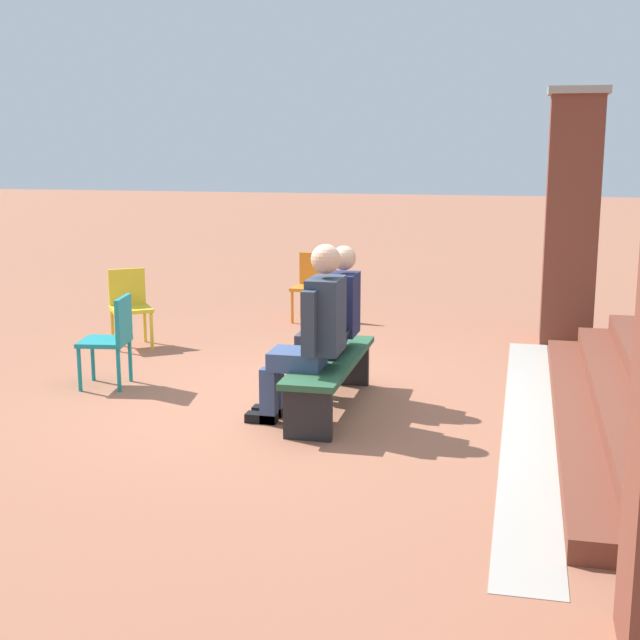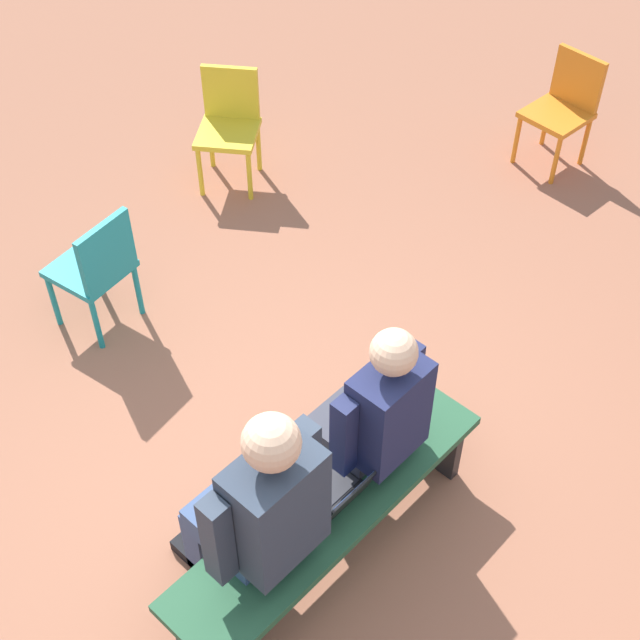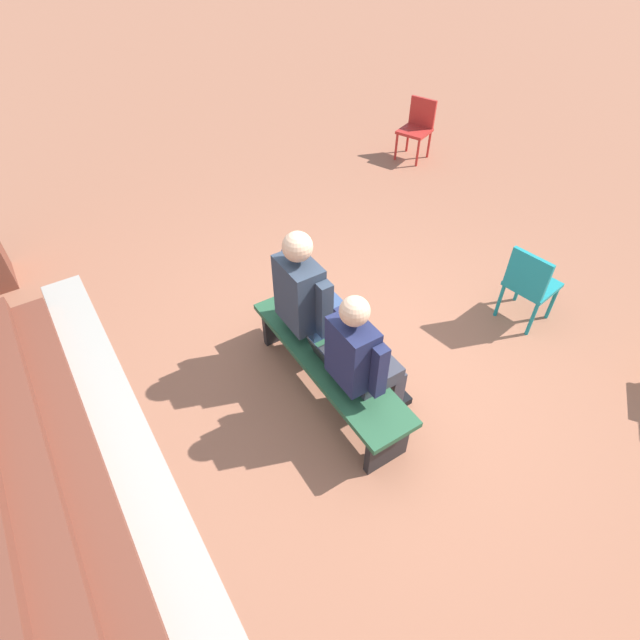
{
  "view_description": "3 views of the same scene",
  "coord_description": "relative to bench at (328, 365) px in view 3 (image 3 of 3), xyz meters",
  "views": [
    {
      "loc": [
        7.09,
        1.92,
        2.24
      ],
      "look_at": [
        0.38,
        0.37,
        0.84
      ],
      "focal_mm": 50.0,
      "sensor_mm": 36.0,
      "label": 1
    },
    {
      "loc": [
        1.74,
        1.92,
        4.01
      ],
      "look_at": [
        -0.41,
        -0.09,
        1.02
      ],
      "focal_mm": 50.0,
      "sensor_mm": 36.0,
      "label": 2
    },
    {
      "loc": [
        -2.22,
        1.92,
        3.45
      ],
      "look_at": [
        0.2,
        0.36,
        0.72
      ],
      "focal_mm": 28.0,
      "sensor_mm": 36.0,
      "label": 3
    }
  ],
  "objects": [
    {
      "name": "person_student",
      "position": [
        -0.35,
        -0.07,
        0.37
      ],
      "size": [
        0.55,
        0.69,
        1.35
      ],
      "color": "#383842",
      "rests_on": "ground"
    },
    {
      "name": "person_adult",
      "position": [
        0.37,
        -0.07,
        0.4
      ],
      "size": [
        0.6,
        0.76,
        1.44
      ],
      "color": "#384C75",
      "rests_on": "ground"
    },
    {
      "name": "bench",
      "position": [
        0.0,
        0.0,
        0.0
      ],
      "size": [
        1.8,
        0.44,
        0.45
      ],
      "color": "#285638",
      "rests_on": "ground"
    },
    {
      "name": "concrete_strip",
      "position": [
        -0.0,
        1.63,
        -0.35
      ],
      "size": [
        5.74,
        0.4,
        0.01
      ],
      "primitive_type": "cube",
      "color": "#A8A399",
      "rests_on": "ground"
    },
    {
      "name": "brick_steps",
      "position": [
        -0.0,
        2.38,
        -0.18
      ],
      "size": [
        4.94,
        0.9,
        0.45
      ],
      "color": "brown",
      "rests_on": "ground"
    },
    {
      "name": "laptop",
      "position": [
        -0.03,
        0.01,
        0.15
      ],
      "size": [
        0.32,
        0.29,
        0.21
      ],
      "color": "black",
      "rests_on": "bench"
    },
    {
      "name": "ground_plane",
      "position": [
        -0.04,
        -0.38,
        -0.35
      ],
      "size": [
        60.0,
        60.0,
        0.0
      ],
      "primitive_type": "plane",
      "color": "#9E6047"
    },
    {
      "name": "plastic_chair_near_bench_left",
      "position": [
        3.11,
        -3.63,
        0.13
      ],
      "size": [
        0.54,
        0.54,
        0.84
      ],
      "color": "red",
      "rests_on": "ground"
    },
    {
      "name": "plastic_chair_foreground",
      "position": [
        -0.26,
        -2.1,
        0.13
      ],
      "size": [
        0.48,
        0.48,
        0.84
      ],
      "color": "teal",
      "rests_on": "ground"
    }
  ]
}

